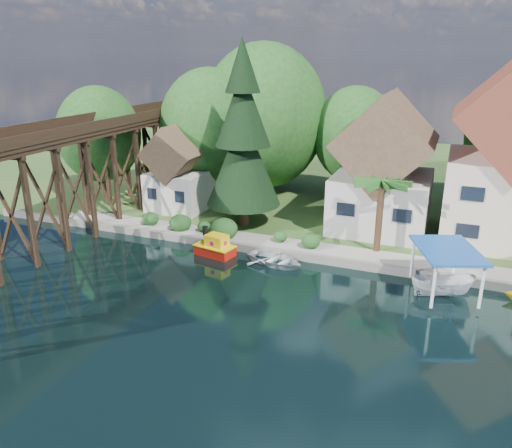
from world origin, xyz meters
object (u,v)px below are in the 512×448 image
(tugboat, at_px, (215,247))
(boat_white_a, at_px, (275,258))
(trestle_bridge, at_px, (61,175))
(boat_canopy, at_px, (444,276))
(house_center, at_px, (509,165))
(shed, at_px, (179,173))
(house_left, at_px, (383,173))
(conifer, at_px, (243,139))
(palm_tree, at_px, (382,185))

(tugboat, height_order, boat_white_a, tugboat)
(trestle_bridge, relative_size, boat_canopy, 7.67)
(house_center, xyz_separation_m, shed, (-27.00, -2.00, -2.59))
(house_left, height_order, house_center, house_center)
(tugboat, xyz_separation_m, boat_white_a, (4.71, 0.10, -0.20))
(conifer, distance_m, palm_tree, 11.77)
(house_center, bearing_deg, trestle_bridge, -160.51)
(palm_tree, relative_size, boat_canopy, 0.99)
(house_center, bearing_deg, house_left, -176.82)
(conifer, bearing_deg, house_center, 11.65)
(trestle_bridge, bearing_deg, tugboat, 6.37)
(boat_canopy, bearing_deg, tugboat, 177.61)
(house_left, distance_m, tugboat, 14.85)
(trestle_bridge, bearing_deg, house_center, 19.49)
(trestle_bridge, xyz_separation_m, tugboat, (12.45, 1.39, -4.70))
(tugboat, distance_m, boat_white_a, 4.71)
(boat_white_a, xyz_separation_m, boat_canopy, (11.28, -0.76, 0.91))
(trestle_bridge, distance_m, house_left, 25.42)
(palm_tree, bearing_deg, tugboat, -160.43)
(conifer, height_order, palm_tree, conifer)
(trestle_bridge, xyz_separation_m, boat_canopy, (28.44, 0.72, -4.00))
(house_left, relative_size, shed, 1.40)
(tugboat, bearing_deg, boat_white_a, 1.17)
(house_left, distance_m, boat_white_a, 11.98)
(palm_tree, relative_size, boat_white_a, 1.34)
(house_left, bearing_deg, shed, -175.23)
(tugboat, relative_size, boat_canopy, 0.56)
(palm_tree, height_order, boat_white_a, palm_tree)
(trestle_bridge, height_order, conifer, conifer)
(house_left, xyz_separation_m, palm_tree, (0.65, -5.46, 0.34))
(trestle_bridge, relative_size, palm_tree, 7.74)
(tugboat, bearing_deg, boat_canopy, -2.39)
(tugboat, bearing_deg, house_left, 41.82)
(boat_white_a, bearing_deg, house_center, -41.07)
(house_center, xyz_separation_m, conifer, (-19.74, -4.07, 1.31))
(conifer, xyz_separation_m, palm_tree, (11.40, -1.89, -2.25))
(tugboat, bearing_deg, palm_tree, 19.57)
(conifer, relative_size, tugboat, 4.66)
(trestle_bridge, height_order, house_left, house_left)
(conifer, relative_size, boat_white_a, 3.52)
(shed, height_order, conifer, conifer)
(shed, bearing_deg, trestle_bridge, -118.19)
(house_center, xyz_separation_m, boat_canopy, (-3.56, -10.61, -5.07))
(shed, distance_m, tugboat, 11.34)
(house_center, distance_m, shed, 27.20)
(palm_tree, bearing_deg, boat_canopy, -44.18)
(trestle_bridge, xyz_separation_m, boat_white_a, (17.16, 1.49, -4.91))
(conifer, bearing_deg, shed, 164.08)
(house_center, distance_m, conifer, 20.20)
(trestle_bridge, bearing_deg, conifer, 30.63)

